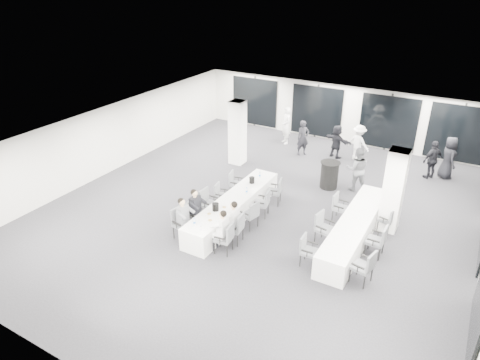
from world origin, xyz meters
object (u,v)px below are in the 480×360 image
object	(u,v)px
chair_side_right_far	(389,219)
standing_guest_e	(449,155)
chair_main_left_second	(193,213)
chair_side_right_mid	(379,239)
standing_guest_c	(359,140)
chair_main_right_mid	(251,213)
cocktail_table	(329,175)
chair_main_left_near	(181,221)
ice_bucket_far	(252,180)
standing_guest_a	(303,136)
banquet_table_side	(355,229)
chair_side_right_near	(365,266)
standing_guest_d	(433,157)
chair_main_right_far	(276,190)
chair_main_left_far	(235,182)
banquet_table_main	(234,208)
chair_main_right_fourth	(264,202)
chair_side_left_mid	(323,226)
chair_main_left_mid	(207,201)
standing_guest_g	(286,123)
chair_side_left_near	(307,249)
ice_bucket_near	(216,207)
chair_main_right_second	(237,227)
standing_guest_b	(358,166)
chair_main_left_fourth	(220,194)
chair_side_left_far	(339,205)
standing_guest_f	(337,139)
chair_main_right_near	(226,237)

from	to	relation	value
chair_side_right_far	standing_guest_e	xyz separation A→B (m)	(1.11, 5.36, 0.49)
chair_main_left_second	chair_side_right_mid	size ratio (longest dim) A/B	0.94
standing_guest_c	chair_main_left_second	bearing A→B (deg)	88.30
chair_main_right_mid	cocktail_table	bearing A→B (deg)	-4.05
chair_main_left_near	ice_bucket_far	bearing A→B (deg)	175.21
standing_guest_a	banquet_table_side	bearing A→B (deg)	-102.71
chair_side_right_near	standing_guest_d	world-z (taller)	standing_guest_d
standing_guest_e	chair_main_right_far	bearing A→B (deg)	108.07
chair_main_right_far	chair_main_left_second	bearing A→B (deg)	135.54
chair_side_right_far	chair_main_left_far	bearing A→B (deg)	107.32
chair_main_left_second	standing_guest_e	distance (m)	10.70
banquet_table_main	chair_side_right_mid	bearing A→B (deg)	2.60
chair_main_right_fourth	chair_side_left_mid	size ratio (longest dim) A/B	0.96
chair_main_right_mid	chair_main_right_far	distance (m)	1.90
chair_main_left_far	chair_side_right_far	world-z (taller)	chair_main_left_far
chair_main_left_mid	chair_side_right_mid	bearing A→B (deg)	98.83
chair_side_left_mid	standing_guest_d	size ratio (longest dim) A/B	0.55
chair_main_right_mid	standing_guest_g	xyz separation A→B (m)	(-2.23, 7.63, 0.47)
chair_side_left_near	ice_bucket_far	distance (m)	4.06
chair_side_right_far	ice_bucket_near	xyz separation A→B (m)	(-4.90, -2.70, 0.38)
chair_main_left_far	chair_side_right_near	bearing A→B (deg)	51.72
standing_guest_g	banquet_table_side	bearing A→B (deg)	-5.85
chair_main_right_second	standing_guest_b	xyz separation A→B (m)	(2.19, 5.38, 0.43)
cocktail_table	standing_guest_c	size ratio (longest dim) A/B	0.59
standing_guest_a	ice_bucket_near	distance (m)	7.37
chair_main_left_fourth	banquet_table_main	bearing A→B (deg)	51.81
chair_main_left_far	standing_guest_c	xyz separation A→B (m)	(3.07, 5.62, 0.38)
chair_main_left_near	chair_side_left_far	world-z (taller)	chair_main_left_near
chair_main_left_fourth	standing_guest_d	bearing A→B (deg)	125.05
chair_main_right_far	standing_guest_d	xyz separation A→B (m)	(4.55, 5.07, 0.36)
chair_side_left_near	standing_guest_g	bearing A→B (deg)	-154.12
chair_main_right_second	standing_guest_f	world-z (taller)	standing_guest_f
cocktail_table	chair_main_left_far	xyz separation A→B (m)	(-2.89, -2.35, -0.01)
standing_guest_c	chair_side_left_near	bearing A→B (deg)	114.83
chair_main_left_near	standing_guest_f	size ratio (longest dim) A/B	0.60
standing_guest_a	chair_main_right_fourth	bearing A→B (deg)	-129.26
standing_guest_d	ice_bucket_near	xyz separation A→B (m)	(-5.48, -7.66, -0.05)
chair_main_left_near	standing_guest_g	distance (m)	9.24
cocktail_table	chair_side_left_near	xyz separation A→B (m)	(1.08, -5.01, -0.01)
chair_side_left_near	standing_guest_b	bearing A→B (deg)	179.19
standing_guest_b	standing_guest_g	world-z (taller)	standing_guest_g
chair_main_right_mid	chair_side_right_far	size ratio (longest dim) A/B	1.10
chair_main_left_second	chair_side_right_far	xyz separation A→B (m)	(5.64, 2.95, -0.05)
chair_main_left_fourth	chair_side_left_mid	distance (m)	3.98
standing_guest_a	chair_main_left_fourth	bearing A→B (deg)	-145.37
chair_main_right_near	chair_side_right_far	distance (m)	5.35
chair_main_right_near	standing_guest_a	bearing A→B (deg)	-1.12
chair_main_right_near	chair_side_right_far	size ratio (longest dim) A/B	1.14
chair_main_right_near	banquet_table_side	bearing A→B (deg)	-58.19
chair_main_left_second	standing_guest_a	bearing A→B (deg)	163.99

